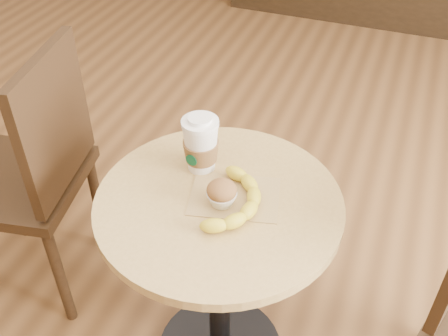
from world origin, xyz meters
name	(u,v)px	position (x,y,z in m)	size (l,w,h in m)	color
cafe_table	(219,255)	(-0.06, -0.04, 0.52)	(0.68, 0.68, 0.75)	black
chair_left	(33,172)	(-0.79, 0.06, 0.55)	(0.51, 0.51, 1.00)	#301F10
kraft_bag	(235,196)	(-0.02, -0.01, 0.75)	(0.24, 0.18, 0.00)	tan
coffee_cup	(201,146)	(-0.16, 0.07, 0.83)	(0.10, 0.11, 0.17)	white
muffin	(222,193)	(-0.05, -0.05, 0.79)	(0.08, 0.08, 0.07)	silver
banana	(237,201)	(0.00, -0.05, 0.77)	(0.15, 0.28, 0.04)	yellow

